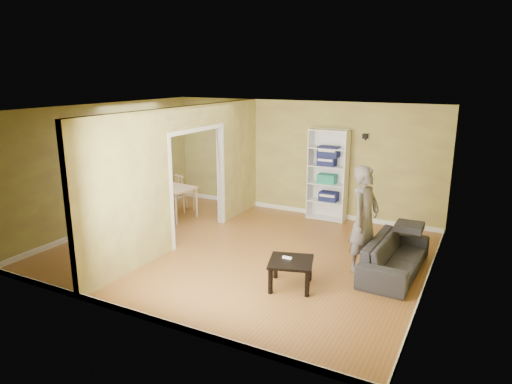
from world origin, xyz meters
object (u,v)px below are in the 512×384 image
(bookshelf, at_px, (329,175))
(coffee_table, at_px, (291,265))
(dining_table, at_px, (169,190))
(chair_near, at_px, (151,202))
(person, at_px, (365,210))
(chair_far, at_px, (185,192))
(chair_left, at_px, (146,191))
(sofa, at_px, (395,251))

(bookshelf, bearing_deg, coffee_table, -79.79)
(dining_table, relative_size, chair_near, 1.14)
(person, xyz_separation_m, chair_far, (-4.64, 1.43, -0.59))
(person, height_order, bookshelf, person)
(chair_left, xyz_separation_m, chair_near, (0.74, -0.69, 0.00))
(chair_near, bearing_deg, chair_far, 68.38)
(person, distance_m, dining_table, 4.78)
(bookshelf, distance_m, chair_near, 3.94)
(sofa, height_order, bookshelf, bookshelf)
(sofa, distance_m, person, 0.85)
(bookshelf, relative_size, chair_left, 2.08)
(sofa, distance_m, chair_left, 5.99)
(chair_left, bearing_deg, coffee_table, 79.22)
(dining_table, height_order, chair_near, chair_near)
(coffee_table, bearing_deg, chair_left, 155.73)
(person, distance_m, bookshelf, 2.81)
(coffee_table, xyz_separation_m, chair_left, (-4.64, 2.09, 0.12))
(coffee_table, bearing_deg, chair_far, 146.28)
(chair_far, bearing_deg, sofa, -176.14)
(chair_left, distance_m, chair_near, 1.01)
(sofa, xyz_separation_m, coffee_table, (-1.30, -1.29, -0.00))
(sofa, distance_m, chair_near, 5.20)
(person, xyz_separation_m, coffee_table, (-0.79, -1.14, -0.67))
(chair_far, bearing_deg, chair_near, 105.26)
(person, bearing_deg, chair_far, 87.22)
(dining_table, distance_m, chair_left, 0.78)
(coffee_table, height_order, dining_table, dining_table)
(chair_near, relative_size, chair_far, 1.10)
(person, bearing_deg, sofa, -58.78)
(person, relative_size, chair_far, 2.31)
(coffee_table, distance_m, chair_far, 4.63)
(sofa, height_order, person, person)
(dining_table, bearing_deg, chair_left, 175.16)
(dining_table, height_order, chair_far, chair_far)
(person, relative_size, bookshelf, 1.02)
(bookshelf, bearing_deg, chair_far, -162.94)
(sofa, bearing_deg, bookshelf, 42.75)
(chair_far, bearing_deg, person, -179.33)
(dining_table, xyz_separation_m, chair_far, (0.03, 0.54, -0.18))
(coffee_table, distance_m, chair_near, 4.15)
(bookshelf, relative_size, chair_far, 2.26)
(bookshelf, height_order, chair_near, bookshelf)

